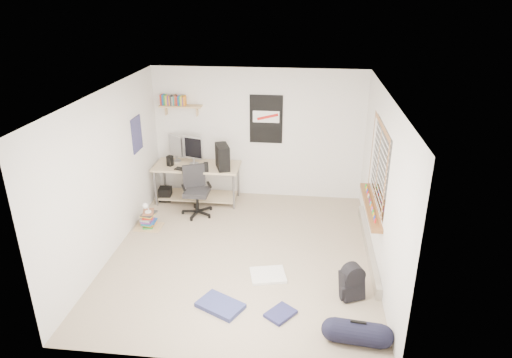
# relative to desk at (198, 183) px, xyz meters

# --- Properties ---
(floor) EXTENTS (4.00, 4.50, 0.01)m
(floor) POSITION_rel_desk_xyz_m (1.12, -1.82, -0.37)
(floor) COLOR gray
(floor) RESTS_ON ground
(ceiling) EXTENTS (4.00, 4.50, 0.01)m
(ceiling) POSITION_rel_desk_xyz_m (1.12, -1.82, 2.14)
(ceiling) COLOR white
(ceiling) RESTS_ON ground
(back_wall) EXTENTS (4.00, 0.01, 2.50)m
(back_wall) POSITION_rel_desk_xyz_m (1.12, 0.44, 0.89)
(back_wall) COLOR silver
(back_wall) RESTS_ON ground
(left_wall) EXTENTS (0.01, 4.50, 2.50)m
(left_wall) POSITION_rel_desk_xyz_m (-0.89, -1.82, 0.89)
(left_wall) COLOR silver
(left_wall) RESTS_ON ground
(right_wall) EXTENTS (0.01, 4.50, 2.50)m
(right_wall) POSITION_rel_desk_xyz_m (3.12, -1.82, 0.89)
(right_wall) COLOR silver
(right_wall) RESTS_ON ground
(desk) EXTENTS (1.73, 1.06, 0.73)m
(desk) POSITION_rel_desk_xyz_m (0.00, 0.00, 0.00)
(desk) COLOR tan
(desk) RESTS_ON floor
(monitor_left) EXTENTS (0.34, 0.28, 0.40)m
(monitor_left) POSITION_rel_desk_xyz_m (-0.43, 0.17, 0.57)
(monitor_left) COLOR #AAA9AE
(monitor_left) RESTS_ON desk
(monitor_right) EXTENTS (0.40, 0.20, 0.43)m
(monitor_right) POSITION_rel_desk_xyz_m (-0.07, 0.05, 0.58)
(monitor_right) COLOR #B5B5BB
(monitor_right) RESTS_ON desk
(pc_tower) EXTENTS (0.34, 0.48, 0.45)m
(pc_tower) POSITION_rel_desk_xyz_m (0.52, -0.10, 0.60)
(pc_tower) COLOR black
(pc_tower) RESTS_ON desk
(keyboard) EXTENTS (0.42, 0.23, 0.02)m
(keyboard) POSITION_rel_desk_xyz_m (-0.16, -0.27, 0.38)
(keyboard) COLOR black
(keyboard) RESTS_ON desk
(speaker_left) EXTENTS (0.13, 0.13, 0.20)m
(speaker_left) POSITION_rel_desk_xyz_m (-0.49, -0.08, 0.47)
(speaker_left) COLOR black
(speaker_left) RESTS_ON desk
(speaker_right) EXTENTS (0.10, 0.10, 0.17)m
(speaker_right) POSITION_rel_desk_xyz_m (0.24, -0.29, 0.45)
(speaker_right) COLOR black
(speaker_right) RESTS_ON desk
(office_chair) EXTENTS (0.78, 0.78, 0.90)m
(office_chair) POSITION_rel_desk_xyz_m (0.12, -0.57, 0.12)
(office_chair) COLOR black
(office_chair) RESTS_ON floor
(wall_shelf) EXTENTS (0.80, 0.22, 0.24)m
(wall_shelf) POSITION_rel_desk_xyz_m (-0.33, 0.32, 1.42)
(wall_shelf) COLOR tan
(wall_shelf) RESTS_ON back_wall
(poster_back_wall) EXTENTS (0.62, 0.03, 0.92)m
(poster_back_wall) POSITION_rel_desk_xyz_m (1.27, 0.41, 1.19)
(poster_back_wall) COLOR black
(poster_back_wall) RESTS_ON back_wall
(poster_left_wall) EXTENTS (0.02, 0.42, 0.60)m
(poster_left_wall) POSITION_rel_desk_xyz_m (-0.87, -0.62, 1.14)
(poster_left_wall) COLOR navy
(poster_left_wall) RESTS_ON left_wall
(window) EXTENTS (0.10, 1.50, 1.26)m
(window) POSITION_rel_desk_xyz_m (3.07, -1.52, 1.08)
(window) COLOR brown
(window) RESTS_ON right_wall
(baseboard_heater) EXTENTS (0.08, 2.50, 0.18)m
(baseboard_heater) POSITION_rel_desk_xyz_m (3.07, -1.52, -0.28)
(baseboard_heater) COLOR #B7B2A8
(baseboard_heater) RESTS_ON floor
(backpack) EXTENTS (0.37, 0.34, 0.40)m
(backpack) POSITION_rel_desk_xyz_m (2.71, -2.72, -0.16)
(backpack) COLOR black
(backpack) RESTS_ON floor
(duffel_bag) EXTENTS (0.31, 0.31, 0.56)m
(duffel_bag) POSITION_rel_desk_xyz_m (2.71, -3.57, -0.22)
(duffel_bag) COLOR black
(duffel_bag) RESTS_ON floor
(tshirt) EXTENTS (0.57, 0.52, 0.04)m
(tshirt) POSITION_rel_desk_xyz_m (1.57, -2.37, -0.34)
(tshirt) COLOR silver
(tshirt) RESTS_ON floor
(jeans_a) EXTENTS (0.68, 0.59, 0.06)m
(jeans_a) POSITION_rel_desk_xyz_m (1.02, -3.13, -0.33)
(jeans_a) COLOR navy
(jeans_a) RESTS_ON floor
(jeans_b) EXTENTS (0.44, 0.45, 0.05)m
(jeans_b) POSITION_rel_desk_xyz_m (1.80, -3.19, -0.34)
(jeans_b) COLOR #22234D
(jeans_b) RESTS_ON floor
(book_stack) EXTENTS (0.48, 0.41, 0.31)m
(book_stack) POSITION_rel_desk_xyz_m (-0.61, -1.16, -0.21)
(book_stack) COLOR brown
(book_stack) RESTS_ON floor
(desk_lamp) EXTENTS (0.14, 0.20, 0.18)m
(desk_lamp) POSITION_rel_desk_xyz_m (-0.59, -1.18, 0.02)
(desk_lamp) COLOR white
(desk_lamp) RESTS_ON book_stack
(subwoofer) EXTENTS (0.25, 0.25, 0.26)m
(subwoofer) POSITION_rel_desk_xyz_m (-0.63, -0.08, -0.22)
(subwoofer) COLOR black
(subwoofer) RESTS_ON floor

